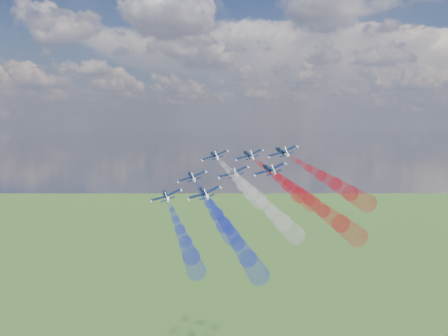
% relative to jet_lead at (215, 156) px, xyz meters
% --- Properties ---
extents(jet_lead, '(16.49, 16.77, 8.73)m').
position_rel_jet_lead_xyz_m(jet_lead, '(0.00, 0.00, 0.00)').
color(jet_lead, black).
extents(trail_lead, '(33.35, 41.56, 13.15)m').
position_rel_jet_lead_xyz_m(trail_lead, '(18.07, -23.40, -4.75)').
color(trail_lead, white).
extents(jet_inner_left, '(16.49, 16.77, 8.73)m').
position_rel_jet_lead_xyz_m(jet_inner_left, '(-1.87, -14.11, -6.36)').
color(jet_inner_left, black).
extents(trail_inner_left, '(33.35, 41.56, 13.15)m').
position_rel_jet_lead_xyz_m(trail_inner_left, '(16.20, -37.51, -11.12)').
color(trail_inner_left, '#1A24E1').
extents(jet_inner_right, '(16.49, 16.77, 8.73)m').
position_rel_jet_lead_xyz_m(jet_inner_right, '(14.37, -2.93, 0.74)').
color(jet_inner_right, black).
extents(trail_inner_right, '(33.35, 41.56, 13.15)m').
position_rel_jet_lead_xyz_m(trail_inner_right, '(32.44, -26.33, -4.02)').
color(trail_inner_right, red).
extents(jet_outer_left, '(16.49, 16.77, 8.73)m').
position_rel_jet_lead_xyz_m(jet_outer_left, '(-3.80, -27.83, -11.10)').
color(jet_outer_left, black).
extents(trail_outer_left, '(33.35, 41.56, 13.15)m').
position_rel_jet_lead_xyz_m(trail_outer_left, '(14.27, -51.23, -15.85)').
color(trail_outer_left, '#1A24E1').
extents(jet_center_third, '(16.49, 16.77, 8.73)m').
position_rel_jet_lead_xyz_m(jet_center_third, '(14.34, -16.83, -4.03)').
color(jet_center_third, black).
extents(trail_center_third, '(33.35, 41.56, 13.15)m').
position_rel_jet_lead_xyz_m(trail_center_third, '(32.41, -40.23, -8.79)').
color(trail_center_third, white).
extents(jet_outer_right, '(16.49, 16.77, 8.73)m').
position_rel_jet_lead_xyz_m(jet_outer_right, '(27.92, -8.27, 2.42)').
color(jet_outer_right, black).
extents(trail_outer_right, '(33.35, 41.56, 13.15)m').
position_rel_jet_lead_xyz_m(trail_outer_right, '(45.99, -31.67, -2.33)').
color(trail_outer_right, red).
extents(jet_rear_left, '(16.49, 16.77, 8.73)m').
position_rel_jet_lead_xyz_m(jet_rear_left, '(11.40, -31.60, -8.94)').
color(jet_rear_left, black).
extents(trail_rear_left, '(33.35, 41.56, 13.15)m').
position_rel_jet_lead_xyz_m(trail_rear_left, '(29.47, -55.00, -13.69)').
color(trail_rear_left, '#1A24E1').
extents(jet_rear_right, '(16.49, 16.77, 8.73)m').
position_rel_jet_lead_xyz_m(jet_rear_right, '(27.88, -20.85, -2.28)').
color(jet_rear_right, black).
extents(trail_rear_right, '(33.35, 41.56, 13.15)m').
position_rel_jet_lead_xyz_m(trail_rear_right, '(45.95, -44.25, -7.03)').
color(trail_rear_right, red).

